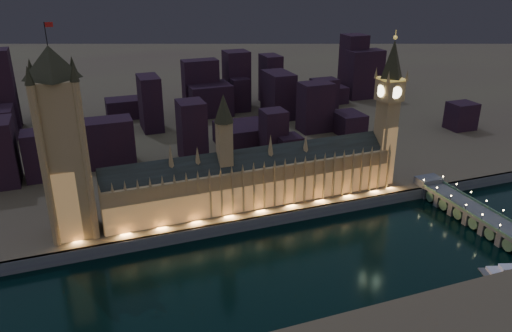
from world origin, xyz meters
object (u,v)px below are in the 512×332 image
object	(u,v)px
palace_of_westminster	(253,178)
westminster_bridge	(475,215)
victoria_tower	(62,136)
elizabeth_tower	(389,101)

from	to	relation	value
palace_of_westminster	westminster_bridge	bearing A→B (deg)	-26.07
palace_of_westminster	westminster_bridge	xyz separation A→B (m)	(133.23, -65.19, -20.38)
palace_of_westminster	victoria_tower	world-z (taller)	victoria_tower
westminster_bridge	victoria_tower	bearing A→B (deg)	165.25
palace_of_westminster	victoria_tower	distance (m)	123.03
elizabeth_tower	westminster_bridge	world-z (taller)	elizabeth_tower
victoria_tower	westminster_bridge	world-z (taller)	victoria_tower
victoria_tower	elizabeth_tower	xyz separation A→B (m)	(218.00, -0.00, 0.06)
elizabeth_tower	westminster_bridge	distance (m)	96.44
palace_of_westminster	westminster_bridge	distance (m)	149.72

